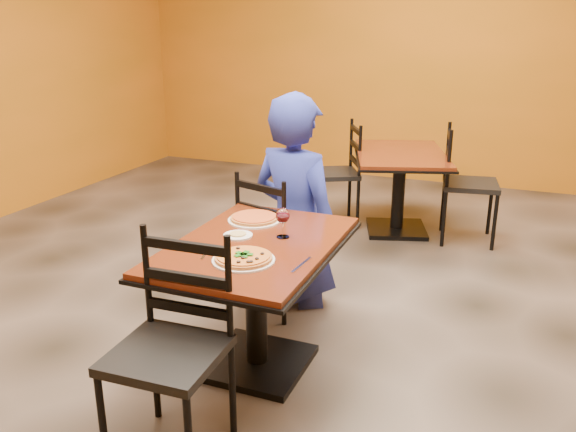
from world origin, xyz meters
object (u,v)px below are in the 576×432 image
at_px(diner, 296,199).
at_px(plate_main, 244,260).
at_px(chair_second_right, 470,185).
at_px(table_main, 256,276).
at_px(table_second, 400,173).
at_px(chair_main_near, 167,356).
at_px(side_plate, 238,235).
at_px(wine_glass, 283,222).
at_px(pizza_far, 254,218).
at_px(pizza_main, 243,257).
at_px(chair_second_left, 334,174).
at_px(plate_far, 254,220).
at_px(chair_main_far, 280,240).

distance_m(diner, plate_main, 1.18).
bearing_deg(chair_second_right, table_main, 151.96).
height_order(table_second, chair_main_near, chair_main_near).
height_order(chair_second_right, side_plate, chair_second_right).
relative_size(table_second, wine_glass, 7.61).
relative_size(table_main, diner, 0.85).
height_order(table_second, wine_glass, wine_glass).
bearing_deg(pizza_far, chair_main_near, -84.81).
height_order(chair_second_right, wine_glass, chair_second_right).
height_order(chair_main_near, pizza_main, chair_main_near).
distance_m(diner, wine_glass, 0.82).
relative_size(diner, side_plate, 9.02).
relative_size(chair_second_left, wine_glass, 5.44).
bearing_deg(table_second, chair_main_near, -95.29).
bearing_deg(plate_main, table_second, 85.92).
bearing_deg(plate_main, side_plate, 120.92).
distance_m(plate_far, wine_glass, 0.33).
xyz_separation_m(diner, pizza_main, (0.18, -1.16, 0.05)).
bearing_deg(table_second, wine_glass, -93.54).
xyz_separation_m(table_second, plate_far, (-0.41, -2.22, 0.20)).
relative_size(chair_second_right, diner, 0.71).
height_order(chair_second_left, diner, diner).
bearing_deg(wine_glass, side_plate, -161.49).
relative_size(table_main, wine_glass, 6.83).
relative_size(table_main, side_plate, 7.69).
xyz_separation_m(plate_main, pizza_far, (-0.21, 0.57, 0.02)).
distance_m(diner, pizza_far, 0.59).
bearing_deg(table_main, side_plate, 157.68).
bearing_deg(chair_main_near, plate_main, 76.16).
distance_m(table_main, chair_second_left, 2.57).
bearing_deg(plate_main, pizza_main, 0.00).
bearing_deg(chair_main_near, pizza_main, 76.16).
height_order(chair_main_near, pizza_far, chair_main_near).
bearing_deg(pizza_main, side_plate, 120.92).
xyz_separation_m(pizza_far, wine_glass, (0.26, -0.19, 0.07)).
bearing_deg(diner, table_second, -86.57).
distance_m(table_main, chair_second_right, 2.69).
xyz_separation_m(chair_second_left, diner, (0.25, -1.63, 0.23)).
height_order(plate_main, wine_glass, wine_glass).
bearing_deg(chair_second_right, pizza_main, 154.62).
relative_size(chair_main_far, pizza_main, 3.36).
distance_m(table_main, wine_glass, 0.33).
relative_size(table_main, plate_far, 3.97).
height_order(chair_main_far, pizza_far, chair_main_far).
bearing_deg(plate_far, pizza_main, -69.87).
relative_size(chair_second_left, diner, 0.68).
bearing_deg(table_second, chair_main_far, -103.26).
height_order(table_second, pizza_main, pizza_main).
bearing_deg(chair_main_near, plate_far, 92.80).
height_order(pizza_main, side_plate, pizza_main).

